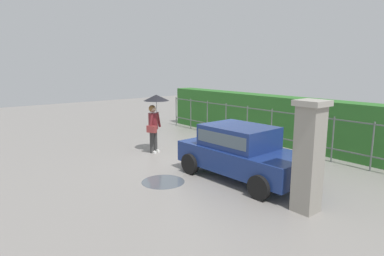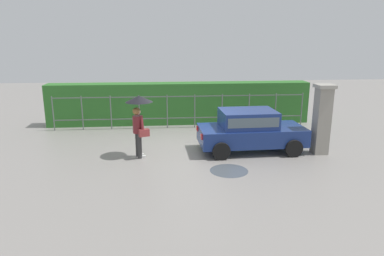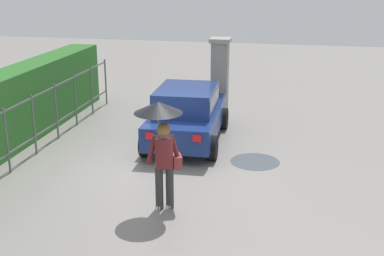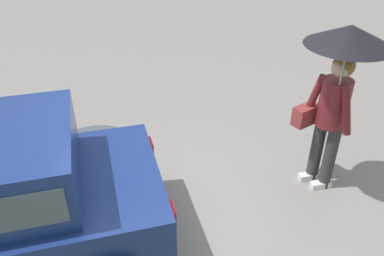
% 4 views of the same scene
% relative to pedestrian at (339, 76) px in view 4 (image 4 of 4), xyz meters
% --- Properties ---
extents(ground_plane, '(40.00, 40.00, 0.00)m').
position_rel_pedestrian_xyz_m(ground_plane, '(1.91, 0.49, -1.52)').
color(ground_plane, gray).
extents(pedestrian, '(0.90, 0.90, 2.09)m').
position_rel_pedestrian_xyz_m(pedestrian, '(0.00, 0.00, 0.00)').
color(pedestrian, '#333333').
rests_on(pedestrian, ground).
extents(puddle_near, '(1.17, 1.17, 0.00)m').
position_rel_pedestrian_xyz_m(puddle_near, '(2.77, -1.54, -1.52)').
color(puddle_near, '#4C545B').
rests_on(puddle_near, ground).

